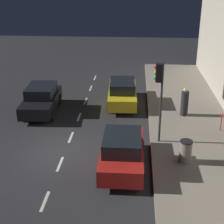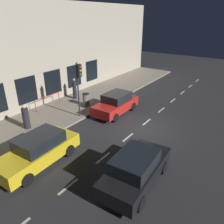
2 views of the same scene
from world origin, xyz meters
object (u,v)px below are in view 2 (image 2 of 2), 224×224
(parked_car_2, at_px, (136,169))
(pedestrian_1, at_px, (26,118))
(trash_bin, at_px, (86,99))
(parked_car_1, at_px, (39,150))
(parked_car_0, at_px, (116,103))
(traffic_light, at_px, (79,78))
(pedestrian_0, at_px, (75,89))

(parked_car_2, distance_m, pedestrian_1, 8.36)
(trash_bin, bearing_deg, pedestrian_1, 83.59)
(parked_car_2, bearing_deg, pedestrian_1, 175.09)
(trash_bin, bearing_deg, parked_car_1, 113.15)
(parked_car_0, height_order, parked_car_1, same)
(traffic_light, bearing_deg, parked_car_2, 151.06)
(parked_car_0, height_order, parked_car_2, same)
(pedestrian_0, height_order, pedestrian_1, pedestrian_0)
(traffic_light, height_order, parked_car_2, traffic_light)
(parked_car_1, xyz_separation_m, parked_car_2, (-4.74, -1.53, -0.00))
(parked_car_0, relative_size, parked_car_2, 0.95)
(pedestrian_0, bearing_deg, trash_bin, 150.76)
(parked_car_2, bearing_deg, traffic_light, 148.23)
(pedestrian_0, xyz_separation_m, pedestrian_1, (-1.26, 5.87, -0.11))
(parked_car_2, bearing_deg, parked_car_1, -164.99)
(parked_car_2, relative_size, pedestrian_1, 2.60)
(parked_car_1, bearing_deg, trash_bin, -68.99)
(traffic_light, distance_m, parked_car_1, 5.96)
(pedestrian_0, bearing_deg, parked_car_1, 112.03)
(pedestrian_0, distance_m, pedestrian_1, 6.01)
(parked_car_2, xyz_separation_m, pedestrian_0, (9.61, -6.17, 0.21))
(trash_bin, bearing_deg, pedestrian_0, -18.96)
(parked_car_1, xyz_separation_m, pedestrian_0, (4.87, -7.70, 0.21))
(parked_car_0, bearing_deg, pedestrian_0, -2.76)
(parked_car_2, relative_size, pedestrian_0, 2.33)
(parked_car_1, distance_m, parked_car_2, 4.98)
(traffic_light, xyz_separation_m, pedestrian_1, (1.73, 3.36, -2.17))
(parked_car_0, bearing_deg, pedestrian_1, 59.96)
(pedestrian_0, bearing_deg, parked_car_0, 166.73)
(traffic_light, relative_size, pedestrian_1, 2.41)
(traffic_light, bearing_deg, parked_car_0, -124.41)
(traffic_light, distance_m, pedestrian_1, 4.35)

